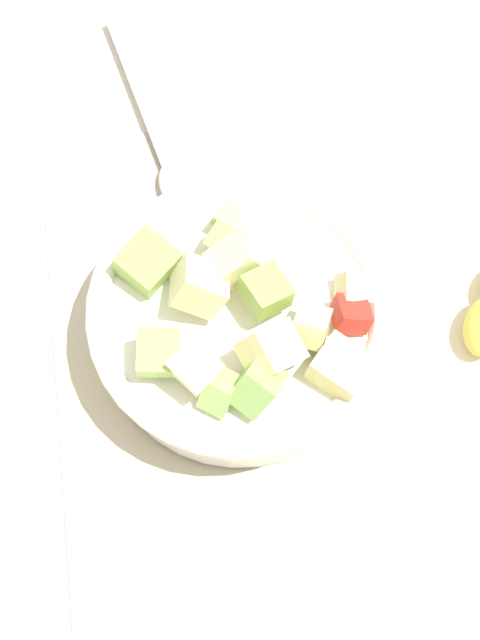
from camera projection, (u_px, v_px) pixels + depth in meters
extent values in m
plane|color=silver|center=(249.00, 339.00, 0.80)|extent=(2.40, 2.40, 0.00)
cube|color=#BCB299|center=(249.00, 338.00, 0.79)|extent=(0.43, 0.33, 0.01)
cylinder|color=white|center=(240.00, 329.00, 0.76)|extent=(0.22, 0.22, 0.06)
torus|color=white|center=(240.00, 314.00, 0.73)|extent=(0.24, 0.24, 0.02)
cube|color=beige|center=(271.00, 351.00, 0.69)|extent=(0.05, 0.06, 0.05)
cube|color=#A3CC6B|center=(219.00, 391.00, 0.69)|extent=(0.04, 0.04, 0.04)
cube|color=#9EC656|center=(266.00, 289.00, 0.71)|extent=(0.04, 0.04, 0.03)
cube|color=beige|center=(354.00, 290.00, 0.73)|extent=(0.03, 0.03, 0.03)
cube|color=#9EC656|center=(159.00, 353.00, 0.70)|extent=(0.04, 0.04, 0.03)
cube|color=beige|center=(311.00, 326.00, 0.71)|extent=(0.04, 0.04, 0.03)
cube|color=beige|center=(195.00, 367.00, 0.69)|extent=(0.05, 0.04, 0.04)
cube|color=#8CB74C|center=(147.00, 262.00, 0.73)|extent=(0.06, 0.06, 0.03)
cube|color=#A3CC6B|center=(226.00, 240.00, 0.74)|extent=(0.04, 0.04, 0.04)
cube|color=#A3CC6B|center=(227.00, 218.00, 0.75)|extent=(0.03, 0.03, 0.03)
cube|color=red|center=(351.00, 314.00, 0.72)|extent=(0.03, 0.03, 0.03)
cube|color=beige|center=(199.00, 286.00, 0.71)|extent=(0.05, 0.05, 0.05)
cube|color=#E5D684|center=(340.00, 369.00, 0.70)|extent=(0.05, 0.06, 0.04)
cube|color=#93C160|center=(257.00, 387.00, 0.69)|extent=(0.04, 0.05, 0.05)
cube|color=beige|center=(233.00, 261.00, 0.72)|extent=(0.04, 0.05, 0.04)
ellipsoid|color=#B7B7BC|center=(180.00, 186.00, 0.84)|extent=(0.06, 0.05, 0.01)
cube|color=#B7B7BC|center=(143.00, 92.00, 0.88)|extent=(0.18, 0.06, 0.01)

